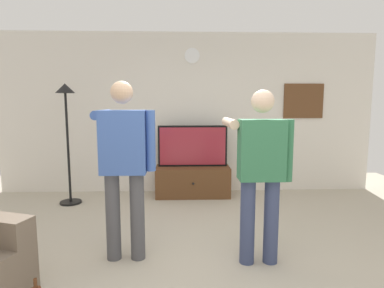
{
  "coord_description": "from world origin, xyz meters",
  "views": [
    {
      "loc": [
        -0.1,
        -2.53,
        1.54
      ],
      "look_at": [
        0.03,
        1.2,
        1.05
      ],
      "focal_mm": 29.71,
      "sensor_mm": 36.0,
      "label": 1
    }
  ],
  "objects_px": {
    "television": "(193,146)",
    "framed_picture": "(303,101)",
    "floor_lamp": "(67,119)",
    "tv_stand": "(193,181)",
    "wall_clock": "(192,56)",
    "person_standing_nearer_lamp": "(124,160)",
    "person_standing_nearer_couch": "(260,167)"
  },
  "relations": [
    {
      "from": "television",
      "to": "framed_picture",
      "type": "bearing_deg",
      "value": 7.41
    },
    {
      "from": "television",
      "to": "person_standing_nearer_couch",
      "type": "distance_m",
      "value": 2.35
    },
    {
      "from": "tv_stand",
      "to": "television",
      "type": "xyz_separation_m",
      "value": [
        -0.0,
        0.05,
        0.58
      ]
    },
    {
      "from": "tv_stand",
      "to": "television",
      "type": "distance_m",
      "value": 0.59
    },
    {
      "from": "television",
      "to": "framed_picture",
      "type": "distance_m",
      "value": 2.06
    },
    {
      "from": "framed_picture",
      "to": "person_standing_nearer_lamp",
      "type": "xyz_separation_m",
      "value": [
        -2.65,
        -2.41,
        -0.57
      ]
    },
    {
      "from": "person_standing_nearer_lamp",
      "to": "person_standing_nearer_couch",
      "type": "height_order",
      "value": "person_standing_nearer_lamp"
    },
    {
      "from": "framed_picture",
      "to": "wall_clock",
      "type": "bearing_deg",
      "value": -179.85
    },
    {
      "from": "wall_clock",
      "to": "tv_stand",
      "type": "bearing_deg",
      "value": -90.0
    },
    {
      "from": "television",
      "to": "framed_picture",
      "type": "height_order",
      "value": "framed_picture"
    },
    {
      "from": "framed_picture",
      "to": "person_standing_nearer_lamp",
      "type": "distance_m",
      "value": 3.63
    },
    {
      "from": "tv_stand",
      "to": "wall_clock",
      "type": "distance_m",
      "value": 2.09
    },
    {
      "from": "television",
      "to": "person_standing_nearer_couch",
      "type": "relative_size",
      "value": 0.69
    },
    {
      "from": "television",
      "to": "wall_clock",
      "type": "relative_size",
      "value": 4.56
    },
    {
      "from": "wall_clock",
      "to": "television",
      "type": "bearing_deg",
      "value": -90.0
    },
    {
      "from": "person_standing_nearer_lamp",
      "to": "person_standing_nearer_couch",
      "type": "bearing_deg",
      "value": -5.39
    },
    {
      "from": "tv_stand",
      "to": "wall_clock",
      "type": "xyz_separation_m",
      "value": [
        -0.0,
        0.29,
        2.07
      ]
    },
    {
      "from": "wall_clock",
      "to": "framed_picture",
      "type": "height_order",
      "value": "wall_clock"
    },
    {
      "from": "television",
      "to": "floor_lamp",
      "type": "distance_m",
      "value": 1.99
    },
    {
      "from": "television",
      "to": "person_standing_nearer_couch",
      "type": "xyz_separation_m",
      "value": [
        0.55,
        -2.28,
        0.11
      ]
    },
    {
      "from": "framed_picture",
      "to": "floor_lamp",
      "type": "bearing_deg",
      "value": -170.56
    },
    {
      "from": "floor_lamp",
      "to": "person_standing_nearer_lamp",
      "type": "bearing_deg",
      "value": -56.94
    },
    {
      "from": "framed_picture",
      "to": "television",
      "type": "bearing_deg",
      "value": -172.59
    },
    {
      "from": "television",
      "to": "person_standing_nearer_lamp",
      "type": "distance_m",
      "value": 2.29
    },
    {
      "from": "framed_picture",
      "to": "tv_stand",
      "type": "bearing_deg",
      "value": -171.23
    },
    {
      "from": "framed_picture",
      "to": "floor_lamp",
      "type": "distance_m",
      "value": 3.87
    },
    {
      "from": "framed_picture",
      "to": "person_standing_nearer_couch",
      "type": "relative_size",
      "value": 0.41
    },
    {
      "from": "television",
      "to": "wall_clock",
      "type": "distance_m",
      "value": 1.5
    },
    {
      "from": "tv_stand",
      "to": "television",
      "type": "bearing_deg",
      "value": 90.0
    },
    {
      "from": "tv_stand",
      "to": "person_standing_nearer_lamp",
      "type": "bearing_deg",
      "value": -109.29
    },
    {
      "from": "tv_stand",
      "to": "framed_picture",
      "type": "distance_m",
      "value": 2.34
    },
    {
      "from": "wall_clock",
      "to": "person_standing_nearer_couch",
      "type": "relative_size",
      "value": 0.15
    }
  ]
}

